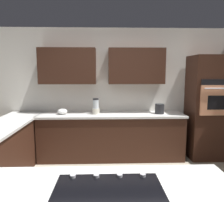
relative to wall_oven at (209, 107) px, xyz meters
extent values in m
cube|color=white|center=(1.85, -0.38, 0.28)|extent=(6.00, 0.10, 2.60)
cube|color=#381E14|center=(1.45, -0.16, 0.81)|extent=(1.10, 0.34, 0.69)
cube|color=#381E14|center=(2.80, -0.16, 0.81)|extent=(1.10, 0.34, 0.69)
cube|color=#381E14|center=(1.95, 0.00, -0.59)|extent=(2.80, 0.60, 0.86)
cube|color=silver|center=(1.95, 0.00, -0.14)|extent=(2.84, 0.64, 0.04)
cube|color=silver|center=(2.05, 2.82, -0.14)|extent=(1.90, 0.92, 0.04)
cube|color=#381E14|center=(0.00, 0.00, 0.00)|extent=(0.80, 0.60, 2.03)
cube|color=tan|center=(0.00, 0.31, 0.18)|extent=(0.66, 0.03, 0.56)
cube|color=black|center=(0.00, 0.32, 0.14)|extent=(0.40, 0.01, 0.26)
cube|color=black|center=(0.00, 0.31, 0.51)|extent=(0.66, 0.02, 0.11)
cylinder|color=silver|center=(0.00, 0.35, 0.40)|extent=(0.56, 0.02, 0.02)
cube|color=black|center=(2.05, 2.82, -0.11)|extent=(0.76, 0.56, 0.01)
cylinder|color=#B2B2B7|center=(1.78, 2.59, -0.09)|extent=(0.04, 0.04, 0.02)
cylinder|color=#B2B2B7|center=(1.96, 2.59, -0.09)|extent=(0.04, 0.04, 0.02)
cylinder|color=#B2B2B7|center=(2.14, 2.59, -0.09)|extent=(0.04, 0.04, 0.02)
cylinder|color=#B2B2B7|center=(2.32, 2.59, -0.09)|extent=(0.04, 0.04, 0.02)
cylinder|color=beige|center=(2.25, 0.01, -0.06)|extent=(0.15, 0.15, 0.11)
cylinder|color=silver|center=(2.25, 0.01, 0.08)|extent=(0.11, 0.11, 0.17)
cylinder|color=black|center=(2.25, 0.01, 0.18)|extent=(0.12, 0.12, 0.03)
ellipsoid|color=white|center=(2.90, 0.01, -0.06)|extent=(0.19, 0.19, 0.11)
cylinder|color=#262628|center=(1.00, 0.01, -0.02)|extent=(0.18, 0.18, 0.20)
camera|label=1|loc=(2.07, 4.15, 0.70)|focal=34.58mm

